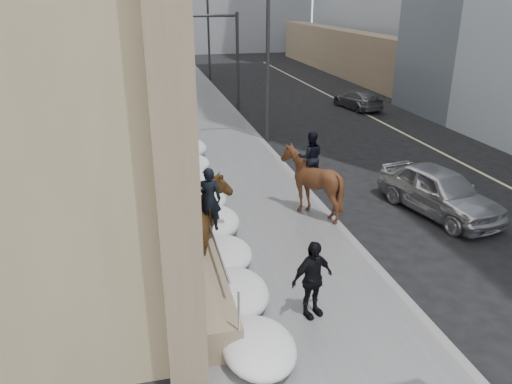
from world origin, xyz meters
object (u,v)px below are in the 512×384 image
(pedestrian, at_px, (312,279))
(mounted_horse_left, at_px, (208,227))
(mounted_horse_right, at_px, (311,179))
(car_silver, at_px, (440,191))
(car_grey, at_px, (358,99))

(pedestrian, bearing_deg, mounted_horse_left, 107.81)
(mounted_horse_right, xyz_separation_m, car_silver, (4.37, -0.76, -0.52))
(car_silver, bearing_deg, car_grey, 63.40)
(mounted_horse_left, height_order, car_silver, mounted_horse_left)
(mounted_horse_right, distance_m, car_silver, 4.47)
(mounted_horse_left, bearing_deg, car_silver, -153.34)
(pedestrian, height_order, car_silver, pedestrian)
(pedestrian, xyz_separation_m, car_silver, (6.23, 4.74, -0.25))
(pedestrian, relative_size, car_silver, 0.40)
(pedestrian, xyz_separation_m, car_grey, (10.50, 21.01, -0.46))
(mounted_horse_left, height_order, car_grey, mounted_horse_left)
(car_silver, bearing_deg, mounted_horse_left, -177.67)
(mounted_horse_right, distance_m, pedestrian, 5.82)
(mounted_horse_right, relative_size, car_silver, 0.59)
(mounted_horse_left, bearing_deg, mounted_horse_right, -130.97)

